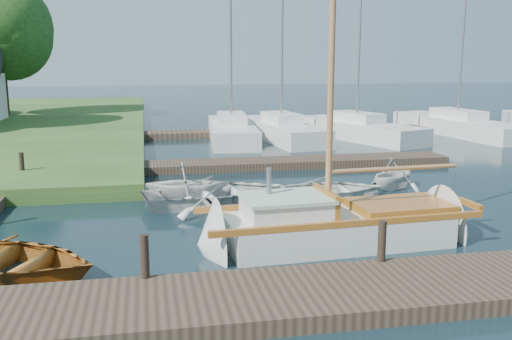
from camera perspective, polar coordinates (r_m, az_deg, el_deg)
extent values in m
plane|color=black|center=(15.70, 0.00, -4.30)|extent=(160.00, 160.00, 0.00)
cube|color=#32281C|center=(10.14, 6.67, -12.27)|extent=(18.00, 2.20, 0.30)
cube|color=#32281C|center=(22.28, 1.84, 0.67)|extent=(14.00, 1.60, 0.30)
cube|color=#32281C|center=(33.69, 11.58, 3.98)|extent=(30.00, 1.60, 0.30)
cylinder|color=black|center=(10.45, -11.08, -8.47)|extent=(0.16, 0.16, 0.80)
cylinder|color=black|center=(11.33, 12.48, -6.96)|extent=(0.16, 0.16, 0.80)
cylinder|color=black|center=(20.57, -22.37, 0.53)|extent=(0.16, 0.16, 0.80)
cube|color=silver|center=(13.22, 7.94, -6.33)|extent=(5.11, 2.30, 0.90)
cone|color=silver|center=(14.62, 19.10, -5.15)|extent=(1.42, 2.04, 1.96)
cone|color=silver|center=(12.43, -4.84, -7.39)|extent=(1.12, 2.02, 1.96)
cube|color=#8A5412|center=(13.92, 6.52, -3.23)|extent=(6.20, 0.50, 0.14)
cube|color=#8A5412|center=(12.25, 9.68, -5.30)|extent=(6.20, 0.50, 0.14)
cube|color=#8A5412|center=(14.69, 20.37, -3.10)|extent=(0.19, 1.11, 0.14)
cube|color=silver|center=(12.63, 2.97, -3.89)|extent=(1.88, 1.51, 0.44)
cube|color=#ADC7AD|center=(12.57, 2.98, -2.79)|extent=(1.99, 1.61, 0.08)
cube|color=#8A5412|center=(12.92, 7.00, -3.25)|extent=(0.20, 1.40, 0.60)
cylinder|color=slate|center=(12.69, 1.30, -1.12)|extent=(0.12, 0.12, 0.60)
cube|color=#8A5412|center=(13.75, 14.19, -3.51)|extent=(2.29, 1.63, 0.20)
cylinder|color=brown|center=(12.57, 7.65, 14.26)|extent=(0.14, 0.14, 8.40)
cylinder|color=brown|center=(13.46, 13.62, 0.14)|extent=(3.20, 0.29, 0.10)
imported|color=#8A5412|center=(12.23, -24.19, -7.79)|extent=(4.76, 4.20, 0.82)
imported|color=silver|center=(16.54, -4.04, -2.00)|extent=(4.56, 3.58, 0.86)
imported|color=silver|center=(16.97, -6.95, -1.00)|extent=(2.66, 2.37, 1.28)
imported|color=silver|center=(17.38, 7.25, -1.70)|extent=(3.45, 2.53, 0.70)
imported|color=silver|center=(19.06, 13.61, -0.11)|extent=(2.85, 2.77, 1.15)
cube|color=silver|center=(29.76, -2.45, 3.87)|extent=(2.95, 8.72, 0.90)
cube|color=silver|center=(29.68, -2.47, 5.21)|extent=(1.66, 3.11, 0.50)
cylinder|color=slate|center=(29.59, -2.55, 14.83)|extent=(0.12, 0.12, 10.44)
cube|color=silver|center=(30.01, 2.55, 3.93)|extent=(3.17, 8.65, 0.90)
cube|color=silver|center=(29.93, 2.56, 5.26)|extent=(1.74, 3.10, 0.50)
cylinder|color=slate|center=(29.87, 2.65, 15.36)|extent=(0.12, 0.12, 11.03)
cube|color=silver|center=(30.73, 10.01, 3.94)|extent=(5.04, 8.69, 0.90)
cube|color=silver|center=(30.65, 10.06, 5.24)|extent=(2.35, 3.26, 0.50)
cylinder|color=slate|center=(30.62, 10.42, 15.80)|extent=(0.12, 0.12, 11.79)
cube|color=silver|center=(33.98, 19.46, 4.14)|extent=(3.34, 10.03, 0.90)
cube|color=silver|center=(33.91, 19.54, 5.32)|extent=(1.80, 3.58, 0.50)
cylinder|color=slate|center=(33.83, 20.07, 13.47)|extent=(0.12, 0.12, 10.15)
cylinder|color=#332114|center=(41.90, -23.81, 7.61)|extent=(0.36, 0.36, 3.67)
sphere|color=#1B3B14|center=(41.91, -24.21, 12.76)|extent=(6.73, 6.73, 6.73)
sphere|color=#1B3B14|center=(41.49, -23.56, 12.13)|extent=(5.71, 5.71, 5.71)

